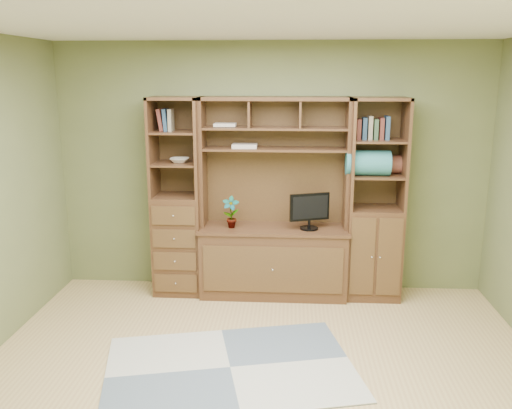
# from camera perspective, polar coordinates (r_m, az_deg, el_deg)

# --- Properties ---
(room) EXTENTS (4.60, 4.10, 2.64)m
(room) POSITION_cam_1_polar(r_m,az_deg,el_deg) (3.76, 0.45, -1.32)
(room) COLOR tan
(room) RESTS_ON ground
(center_hutch) EXTENTS (1.54, 0.53, 2.05)m
(center_hutch) POSITION_cam_1_polar(r_m,az_deg,el_deg) (5.51, 1.90, 0.51)
(center_hutch) COLOR #4A2D19
(center_hutch) RESTS_ON ground
(left_tower) EXTENTS (0.50, 0.45, 2.05)m
(left_tower) POSITION_cam_1_polar(r_m,az_deg,el_deg) (5.66, -8.25, 0.75)
(left_tower) COLOR #4A2D19
(left_tower) RESTS_ON ground
(right_tower) EXTENTS (0.55, 0.45, 2.05)m
(right_tower) POSITION_cam_1_polar(r_m,az_deg,el_deg) (5.61, 12.44, 0.44)
(right_tower) COLOR #4A2D19
(right_tower) RESTS_ON ground
(rug) EXTENTS (2.18, 1.70, 0.01)m
(rug) POSITION_cam_1_polar(r_m,az_deg,el_deg) (4.47, -2.74, -16.78)
(rug) COLOR #929797
(rug) RESTS_ON ground
(monitor) EXTENTS (0.46, 0.32, 0.51)m
(monitor) POSITION_cam_1_polar(r_m,az_deg,el_deg) (5.48, 5.67, -0.02)
(monitor) COLOR black
(monitor) RESTS_ON center_hutch
(orchid) EXTENTS (0.17, 0.12, 0.33)m
(orchid) POSITION_cam_1_polar(r_m,az_deg,el_deg) (5.53, -2.67, -0.82)
(orchid) COLOR #A94F39
(orchid) RESTS_ON center_hutch
(magazines) EXTENTS (0.25, 0.18, 0.04)m
(magazines) POSITION_cam_1_polar(r_m,az_deg,el_deg) (5.52, -1.19, 6.20)
(magazines) COLOR beige
(magazines) RESTS_ON center_hutch
(bowl) EXTENTS (0.19, 0.19, 0.05)m
(bowl) POSITION_cam_1_polar(r_m,az_deg,el_deg) (5.58, -8.05, 4.64)
(bowl) COLOR beige
(bowl) RESTS_ON left_tower
(blanket_teal) EXTENTS (0.43, 0.25, 0.25)m
(blanket_teal) POSITION_cam_1_polar(r_m,az_deg,el_deg) (5.47, 11.70, 4.31)
(blanket_teal) COLOR teal
(blanket_teal) RESTS_ON right_tower
(blanket_red) EXTENTS (0.33, 0.18, 0.18)m
(blanket_red) POSITION_cam_1_polar(r_m,az_deg,el_deg) (5.63, 13.48, 4.14)
(blanket_red) COLOR brown
(blanket_red) RESTS_ON right_tower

